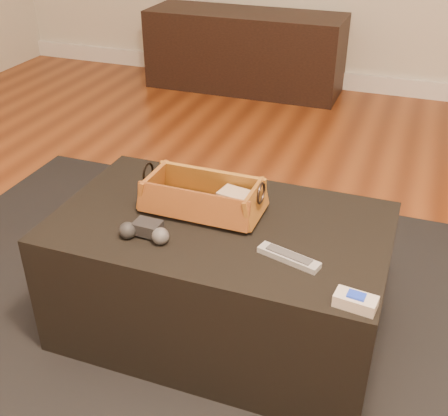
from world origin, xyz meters
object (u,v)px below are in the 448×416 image
(tv_remote, at_px, (196,205))
(ottoman, at_px, (220,277))
(game_controller, at_px, (145,231))
(silver_remote, at_px, (289,257))
(cream_gadget, at_px, (356,301))
(media_cabinet, at_px, (245,51))
(wicker_basket, at_px, (203,198))

(tv_remote, bearing_deg, ottoman, -21.79)
(game_controller, distance_m, silver_remote, 0.41)
(cream_gadget, bearing_deg, silver_remote, 146.75)
(cream_gadget, bearing_deg, media_cabinet, 113.58)
(game_controller, height_order, silver_remote, game_controller)
(ottoman, relative_size, wicker_basket, 2.67)
(ottoman, xyz_separation_m, cream_gadget, (0.44, -0.25, 0.23))
(media_cabinet, xyz_separation_m, game_controller, (0.55, -2.56, 0.19))
(game_controller, height_order, cream_gadget, game_controller)
(tv_remote, height_order, wicker_basket, wicker_basket)
(wicker_basket, xyz_separation_m, silver_remote, (0.31, -0.16, -0.03))
(wicker_basket, height_order, game_controller, wicker_basket)
(ottoman, bearing_deg, tv_remote, 163.65)
(game_controller, distance_m, cream_gadget, 0.61)
(media_cabinet, height_order, wicker_basket, wicker_basket)
(silver_remote, distance_m, cream_gadget, 0.24)
(tv_remote, xyz_separation_m, wicker_basket, (0.02, 0.01, 0.02))
(tv_remote, distance_m, silver_remote, 0.36)
(ottoman, relative_size, tv_remote, 5.14)
(game_controller, relative_size, cream_gadget, 1.44)
(silver_remote, bearing_deg, wicker_basket, 152.66)
(game_controller, bearing_deg, tv_remote, 67.87)
(media_cabinet, bearing_deg, game_controller, -77.82)
(tv_remote, xyz_separation_m, silver_remote, (0.33, -0.15, -0.01))
(ottoman, bearing_deg, wicker_basket, 150.48)
(media_cabinet, xyz_separation_m, silver_remote, (0.96, -2.52, 0.18))
(tv_remote, relative_size, cream_gadget, 1.83)
(tv_remote, bearing_deg, game_controller, -117.57)
(media_cabinet, height_order, game_controller, media_cabinet)
(media_cabinet, relative_size, game_controller, 8.84)
(tv_remote, relative_size, wicker_basket, 0.52)
(media_cabinet, distance_m, wicker_basket, 2.46)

